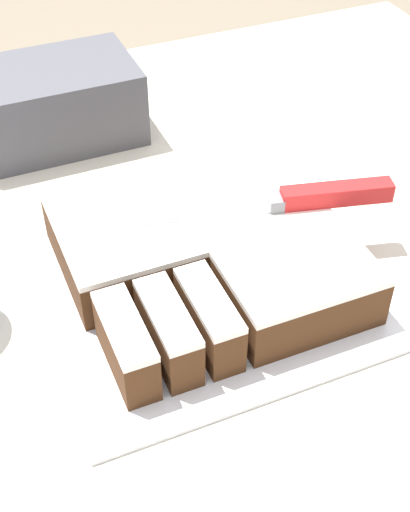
# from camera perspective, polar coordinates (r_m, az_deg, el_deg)

# --- Properties ---
(countertop) EXTENTS (1.40, 1.10, 0.96)m
(countertop) POSITION_cam_1_polar(r_m,az_deg,el_deg) (1.20, -3.54, -18.28)
(countertop) COLOR beige
(countertop) RESTS_ON ground_plane
(cake_board) EXTENTS (0.37, 0.36, 0.01)m
(cake_board) POSITION_cam_1_polar(r_m,az_deg,el_deg) (0.81, 0.00, -1.82)
(cake_board) COLOR silver
(cake_board) RESTS_ON countertop
(cake) EXTENTS (0.29, 0.28, 0.06)m
(cake) POSITION_cam_1_polar(r_m,az_deg,el_deg) (0.79, 0.19, 0.30)
(cake) COLOR #472814
(cake) RESTS_ON cake_board
(knife) EXTENTS (0.35, 0.11, 0.02)m
(knife) POSITION_cam_1_polar(r_m,az_deg,el_deg) (0.80, 7.95, 4.57)
(knife) COLOR silver
(knife) RESTS_ON cake
(storage_box) EXTENTS (0.24, 0.15, 0.11)m
(storage_box) POSITION_cam_1_polar(r_m,az_deg,el_deg) (1.04, -12.24, 11.80)
(storage_box) COLOR #47474C
(storage_box) RESTS_ON countertop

